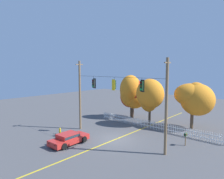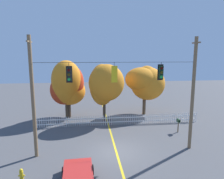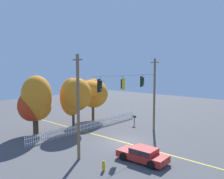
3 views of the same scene
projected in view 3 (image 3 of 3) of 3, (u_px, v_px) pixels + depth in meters
The scene contains 14 objects.
ground at pixel (123, 142), 23.40m from camera, with size 80.00×80.00×0.00m, color #4C4C4F.
lane_centerline_stripe at pixel (123, 142), 23.40m from camera, with size 0.16×36.00×0.01m, color gold.
signal_support_span at pixel (124, 99), 22.99m from camera, with size 12.06×1.10×8.67m.
traffic_signal_northbound_primary at pixel (100, 86), 20.35m from camera, with size 0.43×0.38×1.43m.
traffic_signal_eastbound_side at pixel (123, 84), 22.71m from camera, with size 0.43×0.38×1.42m.
traffic_signal_northbound_secondary at pixel (142, 82), 25.30m from camera, with size 0.43×0.38×1.35m.
white_picket_fence at pixel (91, 125), 28.19m from camera, with size 17.28×0.06×1.06m.
autumn_maple_near_fence at pixel (35, 102), 25.77m from camera, with size 3.88×3.06×6.32m.
autumn_maple_mid at pixel (36, 100), 25.69m from camera, with size 3.76×3.98×6.73m.
autumn_oak_far_east at pixel (74, 96), 27.71m from camera, with size 3.85×3.42×6.36m.
autumn_maple_far_west at pixel (93, 92), 33.13m from camera, with size 4.97×4.12×6.02m.
parked_car at pixel (143, 154), 18.56m from camera, with size 2.03×4.22×1.15m.
fire_hydrant at pixel (104, 166), 16.90m from camera, with size 0.38×0.22×0.78m.
roadside_mailbox at pixel (134, 117), 30.28m from camera, with size 0.25×0.44×1.32m.
Camera 3 is at (-17.82, -14.26, 7.57)m, focal length 36.74 mm.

